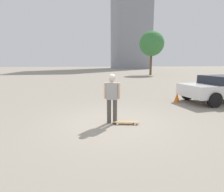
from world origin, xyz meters
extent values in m
plane|color=gray|center=(0.00, 0.00, 0.00)|extent=(220.00, 220.00, 0.00)
cylinder|color=#4C4742|center=(-0.10, 0.03, 0.41)|extent=(0.14, 0.14, 0.82)
cylinder|color=#4C4742|center=(0.10, -0.03, 0.41)|extent=(0.14, 0.14, 0.82)
cube|color=#999999|center=(0.00, 0.00, 1.11)|extent=(0.41, 0.29, 0.57)
cylinder|color=beige|center=(-0.22, 0.06, 1.12)|extent=(0.09, 0.09, 0.54)
cylinder|color=beige|center=(0.22, -0.06, 1.12)|extent=(0.09, 0.09, 0.54)
sphere|color=beige|center=(0.00, 0.00, 1.52)|extent=(0.22, 0.22, 0.22)
sphere|color=silver|center=(0.00, 0.00, 1.56)|extent=(0.23, 0.23, 0.23)
cube|color=tan|center=(0.44, -0.18, 0.08)|extent=(0.88, 0.36, 0.01)
cylinder|color=silver|center=(0.13, -0.23, 0.04)|extent=(0.08, 0.04, 0.07)
cylinder|color=silver|center=(0.18, -0.02, 0.04)|extent=(0.08, 0.04, 0.07)
cylinder|color=silver|center=(0.71, -0.35, 0.04)|extent=(0.08, 0.04, 0.07)
cylinder|color=silver|center=(0.75, -0.14, 0.04)|extent=(0.08, 0.04, 0.07)
cube|color=silver|center=(6.23, 2.28, 0.66)|extent=(4.24, 2.20, 0.61)
cube|color=#1E232D|center=(6.33, 2.29, 1.18)|extent=(1.98, 1.82, 0.43)
cylinder|color=black|center=(5.05, 1.25, 0.36)|extent=(0.73, 0.26, 0.71)
cylinder|color=black|center=(4.88, 3.09, 0.36)|extent=(0.73, 0.26, 0.71)
cylinder|color=black|center=(7.41, 3.31, 0.36)|extent=(0.73, 0.26, 0.71)
cube|color=gray|center=(19.20, 64.83, 22.46)|extent=(12.82, 15.93, 44.93)
cylinder|color=brown|center=(11.36, 23.89, 1.95)|extent=(0.39, 0.39, 3.91)
sphere|color=#387A3D|center=(11.36, 23.89, 5.39)|extent=(4.23, 4.23, 4.23)
cone|color=orange|center=(3.99, 2.67, 0.24)|extent=(0.29, 0.29, 0.48)
camera|label=1|loc=(-1.03, -5.63, 2.01)|focal=28.00mm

